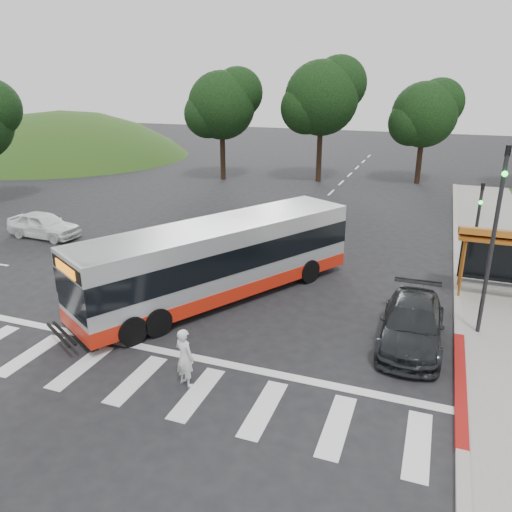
% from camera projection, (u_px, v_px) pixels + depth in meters
% --- Properties ---
extents(ground, '(140.00, 140.00, 0.00)m').
position_uv_depth(ground, '(209.00, 310.00, 19.19)').
color(ground, black).
rests_on(ground, ground).
extents(sidewalk_east, '(4.00, 40.00, 0.12)m').
position_uv_depth(sidewalk_east, '(504.00, 273.00, 22.64)').
color(sidewalk_east, gray).
rests_on(sidewalk_east, ground).
extents(curb_east, '(0.30, 40.00, 0.15)m').
position_uv_depth(curb_east, '(457.00, 267.00, 23.29)').
color(curb_east, '#9E9991').
rests_on(curb_east, ground).
extents(curb_east_red, '(0.32, 6.00, 0.15)m').
position_uv_depth(curb_east_red, '(460.00, 383.00, 14.46)').
color(curb_east_red, maroon).
rests_on(curb_east_red, ground).
extents(hillside_nw, '(44.00, 44.00, 10.00)m').
position_uv_depth(hillside_nw, '(66.00, 156.00, 56.10)').
color(hillside_nw, '#1F3D13').
rests_on(hillside_nw, ground).
extents(crosswalk_ladder, '(18.00, 2.60, 0.01)m').
position_uv_depth(crosswalk_ladder, '(137.00, 379.00, 14.78)').
color(crosswalk_ladder, silver).
rests_on(crosswalk_ladder, ground).
extents(traffic_signal_ne_tall, '(0.18, 0.37, 6.50)m').
position_uv_depth(traffic_signal_ne_tall, '(495.00, 228.00, 16.06)').
color(traffic_signal_ne_tall, black).
rests_on(traffic_signal_ne_tall, ground).
extents(traffic_signal_ne_short, '(0.18, 0.37, 4.00)m').
position_uv_depth(traffic_signal_ne_short, '(478.00, 216.00, 22.71)').
color(traffic_signal_ne_short, black).
rests_on(traffic_signal_ne_short, ground).
extents(tree_north_a, '(6.60, 6.15, 10.17)m').
position_uv_depth(tree_north_a, '(323.00, 97.00, 40.47)').
color(tree_north_a, black).
rests_on(tree_north_a, ground).
extents(tree_north_b, '(5.72, 5.33, 8.43)m').
position_uv_depth(tree_north_b, '(425.00, 114.00, 40.05)').
color(tree_north_b, black).
rests_on(tree_north_b, ground).
extents(tree_north_c, '(6.16, 5.74, 9.30)m').
position_uv_depth(tree_north_c, '(223.00, 104.00, 41.53)').
color(tree_north_c, black).
rests_on(tree_north_c, ground).
extents(transit_bus, '(8.20, 11.69, 3.10)m').
position_uv_depth(transit_bus, '(220.00, 261.00, 19.82)').
color(transit_bus, '#A9ABAE').
rests_on(transit_bus, ground).
extents(pedestrian, '(0.76, 0.63, 1.80)m').
position_uv_depth(pedestrian, '(185.00, 357.00, 14.25)').
color(pedestrian, silver).
rests_on(pedestrian, ground).
extents(dark_sedan, '(2.02, 4.92, 1.42)m').
position_uv_depth(dark_sedan, '(412.00, 324.00, 16.59)').
color(dark_sedan, black).
rests_on(dark_sedan, ground).
extents(west_car_white, '(4.30, 1.89, 1.44)m').
position_uv_depth(west_car_white, '(44.00, 225.00, 27.63)').
color(west_car_white, white).
rests_on(west_car_white, ground).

